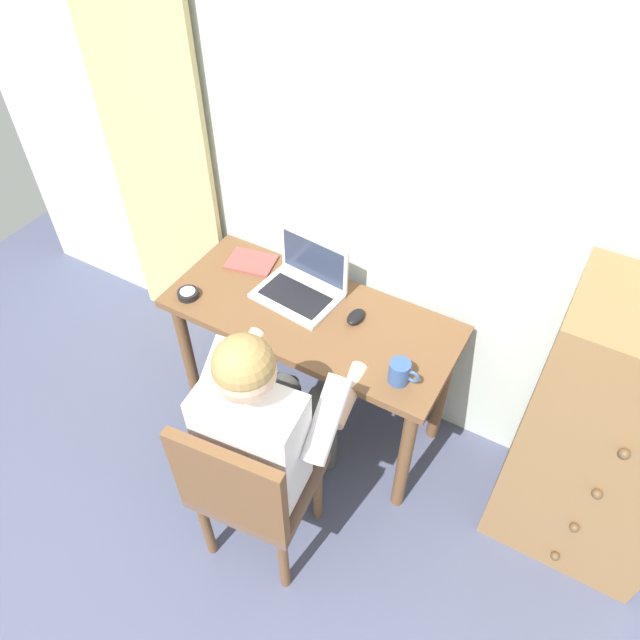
{
  "coord_description": "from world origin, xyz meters",
  "views": [
    {
      "loc": [
        0.55,
        0.38,
        2.46
      ],
      "look_at": [
        -0.25,
        1.77,
        0.83
      ],
      "focal_mm": 33.42,
      "sensor_mm": 36.0,
      "label": 1
    }
  ],
  "objects_px": {
    "computer_mouse": "(356,317)",
    "coffee_mug": "(400,372)",
    "dresser": "(611,443)",
    "chair": "(249,487)",
    "desk": "(311,333)",
    "person_seated": "(269,419)",
    "desk_clock": "(188,294)",
    "laptop": "(303,283)",
    "notebook_pad": "(251,262)"
  },
  "relations": [
    {
      "from": "computer_mouse",
      "to": "coffee_mug",
      "type": "height_order",
      "value": "coffee_mug"
    },
    {
      "from": "dresser",
      "to": "chair",
      "type": "distance_m",
      "value": 1.31
    },
    {
      "from": "desk",
      "to": "person_seated",
      "type": "height_order",
      "value": "person_seated"
    },
    {
      "from": "chair",
      "to": "desk_clock",
      "type": "xyz_separation_m",
      "value": [
        -0.64,
        0.51,
        0.24
      ]
    },
    {
      "from": "person_seated",
      "to": "desk_clock",
      "type": "relative_size",
      "value": 13.37
    },
    {
      "from": "dresser",
      "to": "desk",
      "type": "bearing_deg",
      "value": -177.4
    },
    {
      "from": "person_seated",
      "to": "coffee_mug",
      "type": "relative_size",
      "value": 10.03
    },
    {
      "from": "person_seated",
      "to": "desk",
      "type": "bearing_deg",
      "value": 103.36
    },
    {
      "from": "person_seated",
      "to": "coffee_mug",
      "type": "distance_m",
      "value": 0.5
    },
    {
      "from": "desk",
      "to": "chair",
      "type": "xyz_separation_m",
      "value": [
        0.14,
        -0.68,
        -0.11
      ]
    },
    {
      "from": "laptop",
      "to": "computer_mouse",
      "type": "bearing_deg",
      "value": -7.2
    },
    {
      "from": "dresser",
      "to": "computer_mouse",
      "type": "xyz_separation_m",
      "value": [
        -1.04,
        0.0,
        0.12
      ]
    },
    {
      "from": "person_seated",
      "to": "notebook_pad",
      "type": "xyz_separation_m",
      "value": [
        -0.51,
        0.64,
        0.05
      ]
    },
    {
      "from": "person_seated",
      "to": "laptop",
      "type": "relative_size",
      "value": 3.3
    },
    {
      "from": "person_seated",
      "to": "desk_clock",
      "type": "bearing_deg",
      "value": 152.04
    },
    {
      "from": "chair",
      "to": "notebook_pad",
      "type": "height_order",
      "value": "chair"
    },
    {
      "from": "desk_clock",
      "to": "coffee_mug",
      "type": "distance_m",
      "value": 0.97
    },
    {
      "from": "chair",
      "to": "person_seated",
      "type": "relative_size",
      "value": 0.74
    },
    {
      "from": "notebook_pad",
      "to": "dresser",
      "type": "bearing_deg",
      "value": -14.68
    },
    {
      "from": "chair",
      "to": "person_seated",
      "type": "xyz_separation_m",
      "value": [
        -0.02,
        0.18,
        0.18
      ]
    },
    {
      "from": "dresser",
      "to": "notebook_pad",
      "type": "height_order",
      "value": "dresser"
    },
    {
      "from": "computer_mouse",
      "to": "desk",
      "type": "bearing_deg",
      "value": -157.4
    },
    {
      "from": "chair",
      "to": "coffee_mug",
      "type": "xyz_separation_m",
      "value": [
        0.33,
        0.54,
        0.28
      ]
    },
    {
      "from": "desk",
      "to": "desk_clock",
      "type": "height_order",
      "value": "desk_clock"
    },
    {
      "from": "laptop",
      "to": "chair",
      "type": "bearing_deg",
      "value": -73.4
    },
    {
      "from": "desk_clock",
      "to": "notebook_pad",
      "type": "bearing_deg",
      "value": 71.19
    },
    {
      "from": "computer_mouse",
      "to": "notebook_pad",
      "type": "xyz_separation_m",
      "value": [
        -0.57,
        0.08,
        -0.01
      ]
    },
    {
      "from": "person_seated",
      "to": "coffee_mug",
      "type": "height_order",
      "value": "person_seated"
    },
    {
      "from": "coffee_mug",
      "to": "chair",
      "type": "bearing_deg",
      "value": -121.04
    },
    {
      "from": "chair",
      "to": "laptop",
      "type": "xyz_separation_m",
      "value": [
        -0.23,
        0.78,
        0.28
      ]
    },
    {
      "from": "laptop",
      "to": "coffee_mug",
      "type": "distance_m",
      "value": 0.6
    },
    {
      "from": "laptop",
      "to": "coffee_mug",
      "type": "bearing_deg",
      "value": -23.03
    },
    {
      "from": "dresser",
      "to": "desk_clock",
      "type": "distance_m",
      "value": 1.74
    },
    {
      "from": "person_seated",
      "to": "computer_mouse",
      "type": "xyz_separation_m",
      "value": [
        0.06,
        0.56,
        0.06
      ]
    },
    {
      "from": "computer_mouse",
      "to": "coffee_mug",
      "type": "bearing_deg",
      "value": -31.53
    },
    {
      "from": "laptop",
      "to": "desk_clock",
      "type": "relative_size",
      "value": 4.05
    },
    {
      "from": "laptop",
      "to": "computer_mouse",
      "type": "xyz_separation_m",
      "value": [
        0.27,
        -0.03,
        -0.04
      ]
    },
    {
      "from": "person_seated",
      "to": "computer_mouse",
      "type": "relative_size",
      "value": 12.04
    },
    {
      "from": "chair",
      "to": "notebook_pad",
      "type": "xyz_separation_m",
      "value": [
        -0.53,
        0.83,
        0.24
      ]
    },
    {
      "from": "desk",
      "to": "laptop",
      "type": "relative_size",
      "value": 3.36
    },
    {
      "from": "person_seated",
      "to": "dresser",
      "type": "bearing_deg",
      "value": 26.84
    },
    {
      "from": "computer_mouse",
      "to": "desk_clock",
      "type": "height_order",
      "value": "computer_mouse"
    },
    {
      "from": "desk_clock",
      "to": "computer_mouse",
      "type": "bearing_deg",
      "value": 18.69
    },
    {
      "from": "chair",
      "to": "notebook_pad",
      "type": "relative_size",
      "value": 4.22
    },
    {
      "from": "dresser",
      "to": "desk_clock",
      "type": "height_order",
      "value": "dresser"
    },
    {
      "from": "chair",
      "to": "notebook_pad",
      "type": "bearing_deg",
      "value": 122.77
    },
    {
      "from": "notebook_pad",
      "to": "coffee_mug",
      "type": "distance_m",
      "value": 0.9
    },
    {
      "from": "notebook_pad",
      "to": "computer_mouse",
      "type": "bearing_deg",
      "value": -19.9
    },
    {
      "from": "dresser",
      "to": "laptop",
      "type": "xyz_separation_m",
      "value": [
        -1.31,
        0.04,
        0.15
      ]
    },
    {
      "from": "person_seated",
      "to": "coffee_mug",
      "type": "bearing_deg",
      "value": 46.25
    }
  ]
}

